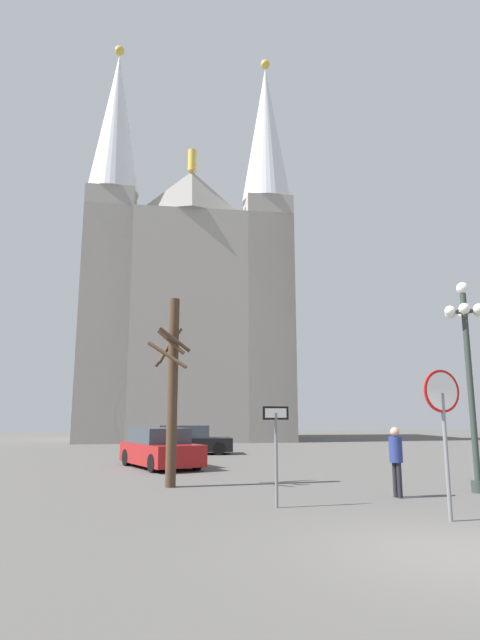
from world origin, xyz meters
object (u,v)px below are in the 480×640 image
cathedral (188,313)px  parked_car_near_black (187,441)px  street_lamp (468,356)px  one_way_arrow_sign (276,441)px  parked_car_far_red (160,449)px  pedestrian_walking (396,455)px  bare_tree (172,385)px  stop_sign (443,412)px

cathedral → parked_car_near_black: bearing=-90.7°
cathedral → street_lamp: (7.01, -29.73, -6.97)m
one_way_arrow_sign → parked_car_far_red: (-2.78, 9.01, -0.71)m
one_way_arrow_sign → pedestrian_walking: bearing=17.2°
bare_tree → pedestrian_walking: size_ratio=3.20×
cathedral → parked_car_far_red: (-1.37, -22.22, -9.83)m
stop_sign → bare_tree: 7.57m
street_lamp → parked_car_near_black: 16.22m
one_way_arrow_sign → street_lamp: (5.61, 1.50, 2.15)m
stop_sign → bare_tree: bearing=135.0°
one_way_arrow_sign → parked_car_near_black: bearing=95.8°
parked_car_far_red → pedestrian_walking: (5.97, -8.02, 0.32)m
street_lamp → parked_car_far_red: 11.62m
one_way_arrow_sign → bare_tree: bare_tree is taller
bare_tree → parked_car_far_red: 5.91m
cathedral → parked_car_far_red: cathedral is taller
cathedral → stop_sign: (4.39, -33.04, -8.49)m
parked_car_near_black → parked_car_far_red: bearing=-100.0°
stop_sign → parked_car_far_red: size_ratio=0.62×
stop_sign → pedestrian_walking: 2.98m
street_lamp → parked_car_near_black: street_lamp is taller
stop_sign → parked_car_near_black: bearing=104.6°
stop_sign → cathedral: bearing=97.6°
stop_sign → pedestrian_walking: (0.21, 2.80, -1.02)m
one_way_arrow_sign → street_lamp: street_lamp is taller
cathedral → parked_car_near_black: 18.34m
pedestrian_walking → cathedral: bearing=98.6°
cathedral → street_lamp: 31.33m
bare_tree → pedestrian_walking: bare_tree is taller
parked_car_near_black → pedestrian_walking: 15.52m
one_way_arrow_sign → parked_car_far_red: bearing=107.1°
stop_sign → pedestrian_walking: stop_sign is taller
one_way_arrow_sign → bare_tree: bearing=123.6°
cathedral → one_way_arrow_sign: cathedral is taller
stop_sign → street_lamp: street_lamp is taller
cathedral → pedestrian_walking: cathedral is taller
one_way_arrow_sign → parked_car_near_black: 15.84m
parked_car_near_black → cathedral: bearing=89.3°
stop_sign → parked_car_near_black: 18.19m
stop_sign → pedestrian_walking: size_ratio=1.71×
parked_car_far_red → parked_car_near_black: bearing=80.0°
one_way_arrow_sign → parked_car_far_red: 9.46m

